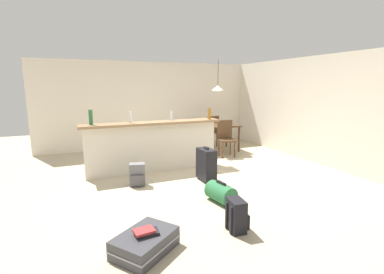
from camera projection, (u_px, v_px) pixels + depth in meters
The scene contains 19 objects.
ground_plane at pixel (193, 176), 5.77m from camera, with size 13.00×13.00×0.05m, color #BCAD8E.
wall_back at pixel (153, 105), 8.30m from camera, with size 6.60×0.10×2.50m, color silver.
wall_right at pixel (300, 109), 6.97m from camera, with size 0.10×6.00×2.50m, color silver.
partition_half_wall at pixel (154, 148), 5.93m from camera, with size 2.80×0.20×1.02m, color silver.
bar_countertop at pixel (153, 123), 5.83m from camera, with size 2.96×0.40×0.05m, color #93704C.
bottle_green at pixel (91, 117), 5.36m from camera, with size 0.07×0.07×0.29m, color #2D6B38.
bottle_white at pixel (130, 117), 5.65m from camera, with size 0.06×0.06×0.23m, color silver.
bottle_clear at pixel (171, 116), 6.04m from camera, with size 0.06×0.06×0.21m, color silver.
bottle_amber at pixel (209, 114), 6.23m from camera, with size 0.07×0.07×0.25m, color #9E661E.
dining_table at pixel (218, 128), 7.73m from camera, with size 1.10×0.80×0.74m.
dining_chair_near_partition at pixel (226, 136), 7.21m from camera, with size 0.47×0.47×0.93m.
dining_chair_far_side at pixel (211, 129), 8.32m from camera, with size 0.45×0.45×0.93m.
pendant_lamp at pixel (218, 88), 7.54m from camera, with size 0.34×0.34×0.86m.
suitcase_flat_charcoal at pixel (145, 243), 3.08m from camera, with size 0.86×0.81×0.22m.
backpack_grey at pixel (137, 175), 5.10m from camera, with size 0.31×0.29×0.42m.
duffel_bag_green at pixel (221, 193), 4.39m from camera, with size 0.39×0.53×0.34m.
suitcase_upright_black at pixel (206, 164), 5.35m from camera, with size 0.25×0.45×0.67m.
backpack_black at pixel (237, 216), 3.52m from camera, with size 0.27×0.30×0.42m.
book_stack at pixel (146, 232), 3.05m from camera, with size 0.29×0.19×0.06m.
Camera 1 is at (-2.16, -5.08, 1.84)m, focal length 25.89 mm.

